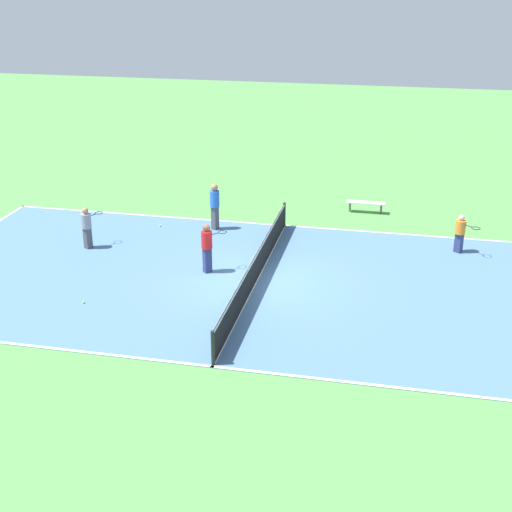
{
  "coord_description": "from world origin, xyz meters",
  "views": [
    {
      "loc": [
        20.43,
        4.37,
        9.59
      ],
      "look_at": [
        0.0,
        0.0,
        0.9
      ],
      "focal_mm": 50.0,
      "sensor_mm": 36.0,
      "label": 1
    }
  ],
  "objects": [
    {
      "name": "ground_plane",
      "position": [
        0.0,
        0.0,
        0.0
      ],
      "size": [
        80.0,
        80.0,
        0.0
      ],
      "primitive_type": "plane",
      "color": "#518E47"
    },
    {
      "name": "court_surface",
      "position": [
        0.0,
        0.0,
        0.01
      ],
      "size": [
        10.78,
        22.48,
        0.02
      ],
      "color": "#4C729E",
      "rests_on": "ground_plane"
    },
    {
      "name": "tennis_net",
      "position": [
        0.0,
        0.0,
        0.51
      ],
      "size": [
        10.58,
        0.1,
        0.97
      ],
      "color": "black",
      "rests_on": "court_surface"
    },
    {
      "name": "bench",
      "position": [
        -7.61,
        2.97,
        0.39
      ],
      "size": [
        0.36,
        1.57,
        0.45
      ],
      "rotation": [
        0.0,
        0.0,
        1.57
      ],
      "color": "silver",
      "rests_on": "ground_plane"
    },
    {
      "name": "player_center_orange",
      "position": [
        -3.93,
        6.49,
        0.8
      ],
      "size": [
        0.82,
        0.95,
        1.39
      ],
      "rotation": [
        0.0,
        0.0,
        0.93
      ],
      "color": "navy",
      "rests_on": "court_surface"
    },
    {
      "name": "player_near_blue",
      "position": [
        -4.41,
        -2.55,
        1.06
      ],
      "size": [
        0.46,
        0.46,
        1.8
      ],
      "rotation": [
        0.0,
        0.0,
        2.79
      ],
      "color": "#4C4C51",
      "rests_on": "court_surface"
    },
    {
      "name": "player_coach_red",
      "position": [
        -0.4,
        -1.72,
        0.99
      ],
      "size": [
        0.9,
        0.89,
        1.68
      ],
      "rotation": [
        0.0,
        0.0,
        2.37
      ],
      "color": "navy",
      "rests_on": "court_surface"
    },
    {
      "name": "player_baseline_gray",
      "position": [
        -1.58,
        -6.5,
        0.88
      ],
      "size": [
        0.99,
        0.69,
        1.52
      ],
      "rotation": [
        0.0,
        0.0,
        2.71
      ],
      "color": "#4C4C51",
      "rests_on": "court_surface"
    },
    {
      "name": "tennis_ball_right_alley",
      "position": [
        -4.22,
        -4.71,
        0.06
      ],
      "size": [
        0.07,
        0.07,
        0.07
      ],
      "primitive_type": "sphere",
      "color": "#CCE033",
      "rests_on": "court_surface"
    },
    {
      "name": "tennis_ball_near_net",
      "position": [
        2.65,
        -4.76,
        0.06
      ],
      "size": [
        0.07,
        0.07,
        0.07
      ],
      "primitive_type": "sphere",
      "color": "#CCE033",
      "rests_on": "court_surface"
    }
  ]
}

